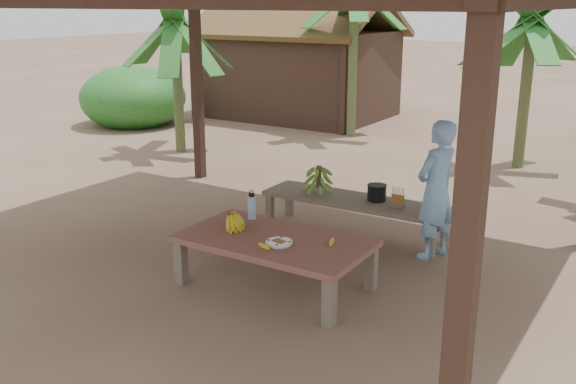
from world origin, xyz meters
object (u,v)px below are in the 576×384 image
Objects in this scene: bench at (354,203)px; plate at (279,243)px; woman at (436,190)px; ripe_banana_bunch at (229,220)px; work_table at (275,244)px; cooking_pot at (377,193)px; water_flask at (252,207)px.

bench is 1.82m from plate.
woman is (1.02, -0.13, 0.35)m from bench.
plate is at bearing -7.80° from ripe_banana_bunch.
work_table is 8.50× the size of cooking_pot.
ripe_banana_bunch reaches higher than work_table.
water_flask reaches higher than plate.
bench is 10.36× the size of cooking_pot.
work_table is 0.54m from ripe_banana_bunch.
ripe_banana_bunch reaches higher than bench.
bench is 1.09m from woman.
bench is 0.30m from cooking_pot.
woman reaches higher than water_flask.
water_flask reaches higher than cooking_pot.
work_table is 5.78× the size of water_flask.
water_flask is at bearing -111.69° from bench.
woman is (1.01, 1.56, 0.31)m from work_table.
bench is 1.46m from water_flask.
woman is at bearing 62.32° from plate.
plate is at bearing -9.77° from woman.
plate reaches higher than bench.
woman is at bearing -15.02° from cooking_pot.
bench is (-0.01, 1.69, -0.04)m from work_table.
plate is (0.14, -1.81, 0.12)m from bench.
plate is at bearing -86.76° from bench.
woman is at bearing 46.20° from ripe_banana_bunch.
cooking_pot reaches higher than bench.
bench is at bearing -79.46° from woman.
water_flask is (-0.51, 0.35, 0.20)m from work_table.
ripe_banana_bunch is at bearing -90.33° from water_flask.
ripe_banana_bunch is 2.21m from woman.
woman reaches higher than cooking_pot.
bench is 8.91× the size of plate.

